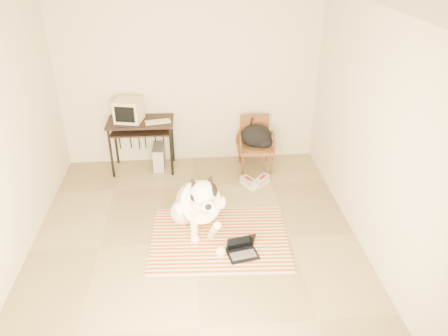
{
  "coord_description": "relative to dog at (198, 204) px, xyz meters",
  "views": [
    {
      "loc": [
        -0.01,
        -4.27,
        3.4
      ],
      "look_at": [
        0.37,
        0.3,
        0.86
      ],
      "focal_mm": 35.0,
      "sensor_mm": 36.0,
      "label": 1
    }
  ],
  "objects": [
    {
      "name": "rug",
      "position": [
        0.25,
        -0.22,
        -0.37
      ],
      "size": [
        1.75,
        1.38,
        0.02
      ],
      "color": "#C93F0C",
      "rests_on": "floor"
    },
    {
      "name": "backpack",
      "position": [
        0.98,
        1.58,
        0.15
      ],
      "size": [
        0.5,
        0.4,
        0.36
      ],
      "color": "black",
      "rests_on": "rattan_chair"
    },
    {
      "name": "laptop",
      "position": [
        0.49,
        -0.55,
        -0.3
      ],
      "size": [
        0.39,
        0.32,
        0.24
      ],
      "color": "black",
      "rests_on": "rug"
    },
    {
      "name": "wall_front",
      "position": [
        -0.04,
        -2.51,
        0.97
      ],
      "size": [
        4.5,
        0.0,
        4.5
      ],
      "primitive_type": "plane",
      "rotation": [
        -1.57,
        0.0,
        0.0
      ],
      "color": "beige",
      "rests_on": "floor"
    },
    {
      "name": "wall_left",
      "position": [
        -2.04,
        -0.26,
        0.97
      ],
      "size": [
        0.0,
        4.5,
        4.5
      ],
      "primitive_type": "plane",
      "rotation": [
        1.57,
        0.0,
        1.57
      ],
      "color": "beige",
      "rests_on": "floor"
    },
    {
      "name": "floor",
      "position": [
        -0.04,
        -0.26,
        -0.38
      ],
      "size": [
        4.5,
        4.5,
        0.0
      ],
      "primitive_type": "plane",
      "color": "#8B7C55",
      "rests_on": "ground"
    },
    {
      "name": "wall_back",
      "position": [
        -0.04,
        1.99,
        0.97
      ],
      "size": [
        4.5,
        0.0,
        4.5
      ],
      "primitive_type": "plane",
      "rotation": [
        1.57,
        0.0,
        0.0
      ],
      "color": "beige",
      "rests_on": "floor"
    },
    {
      "name": "computer_desk",
      "position": [
        -0.81,
        1.67,
        0.33
      ],
      "size": [
        1.0,
        0.57,
        0.83
      ],
      "color": "black",
      "rests_on": "floor"
    },
    {
      "name": "rattan_chair",
      "position": [
        0.96,
        1.62,
        0.03
      ],
      "size": [
        0.54,
        0.53,
        0.81
      ],
      "color": "brown",
      "rests_on": "floor"
    },
    {
      "name": "pc_tower",
      "position": [
        -0.57,
        1.69,
        -0.19
      ],
      "size": [
        0.18,
        0.41,
        0.38
      ],
      "color": "#4E4E51",
      "rests_on": "floor"
    },
    {
      "name": "desk_keyboard",
      "position": [
        -0.54,
        1.59,
        0.46
      ],
      "size": [
        0.39,
        0.21,
        0.02
      ],
      "primitive_type": "cube",
      "rotation": [
        0.0,
        0.0,
        0.2
      ],
      "color": "beige",
      "rests_on": "computer_desk"
    },
    {
      "name": "wall_right",
      "position": [
        1.96,
        -0.26,
        0.97
      ],
      "size": [
        0.0,
        4.5,
        4.5
      ],
      "primitive_type": "plane",
      "rotation": [
        1.57,
        0.0,
        -1.57
      ],
      "color": "beige",
      "rests_on": "floor"
    },
    {
      "name": "dog",
      "position": [
        0.0,
        0.0,
        0.0
      ],
      "size": [
        0.66,
        1.28,
        0.97
      ],
      "color": "white",
      "rests_on": "rug"
    },
    {
      "name": "sneaker_left",
      "position": [
        0.79,
        1.02,
        -0.33
      ],
      "size": [
        0.27,
        0.34,
        0.11
      ],
      "color": "white",
      "rests_on": "floor"
    },
    {
      "name": "sneaker_right",
      "position": [
        0.99,
        1.06,
        -0.34
      ],
      "size": [
        0.29,
        0.31,
        0.11
      ],
      "color": "white",
      "rests_on": "floor"
    },
    {
      "name": "crt_monitor",
      "position": [
        -0.97,
        1.7,
        0.61
      ],
      "size": [
        0.45,
        0.43,
        0.34
      ],
      "color": "beige",
      "rests_on": "computer_desk"
    },
    {
      "name": "ceiling",
      "position": [
        -0.04,
        -0.26,
        2.32
      ],
      "size": [
        4.5,
        4.5,
        0.0
      ],
      "primitive_type": "plane",
      "rotation": [
        3.14,
        0.0,
        0.0
      ],
      "color": "silver",
      "rests_on": "wall_back"
    }
  ]
}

